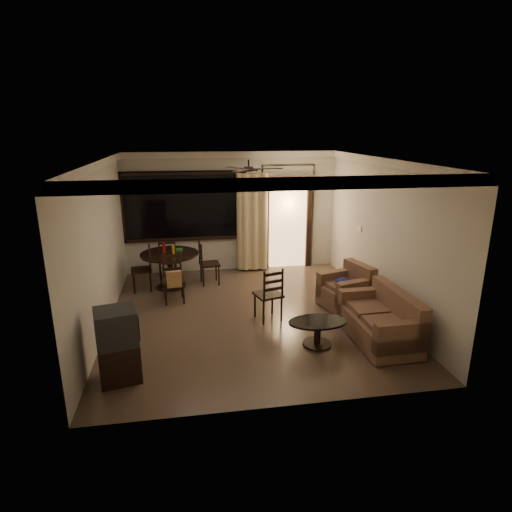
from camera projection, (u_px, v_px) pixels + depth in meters
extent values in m
plane|color=#7F6651|center=(249.00, 315.00, 7.88)|extent=(5.50, 5.50, 0.00)
plane|color=beige|center=(232.00, 212.00, 10.08)|extent=(5.00, 0.00, 5.00)
plane|color=beige|center=(284.00, 301.00, 4.88)|extent=(5.00, 0.00, 5.00)
plane|color=beige|center=(100.00, 248.00, 7.09)|extent=(0.00, 5.50, 5.50)
plane|color=beige|center=(383.00, 236.00, 7.87)|extent=(0.00, 5.50, 5.50)
plane|color=white|center=(249.00, 160.00, 7.08)|extent=(5.50, 5.50, 0.00)
cube|color=black|center=(184.00, 206.00, 9.83)|extent=(2.70, 0.04, 1.45)
cylinder|color=black|center=(187.00, 171.00, 9.53)|extent=(3.20, 0.03, 0.03)
cube|color=#FFC684|center=(288.00, 225.00, 10.35)|extent=(0.91, 0.03, 2.08)
cube|color=white|center=(360.00, 229.00, 8.89)|extent=(0.02, 0.18, 0.12)
cylinder|color=black|center=(249.00, 163.00, 7.10)|extent=(0.03, 0.03, 0.12)
cylinder|color=black|center=(249.00, 169.00, 7.12)|extent=(0.16, 0.16, 0.08)
cylinder|color=black|center=(169.00, 254.00, 9.06)|extent=(1.22, 1.22, 0.04)
cylinder|color=black|center=(170.00, 270.00, 9.16)|extent=(0.12, 0.12, 0.71)
cylinder|color=black|center=(171.00, 286.00, 9.26)|extent=(0.61, 0.61, 0.03)
cylinder|color=maroon|center=(164.00, 248.00, 9.04)|extent=(0.06, 0.06, 0.22)
cylinder|color=#BF8B14|center=(173.00, 249.00, 9.00)|extent=(0.06, 0.06, 0.18)
cube|color=#257C30|center=(179.00, 250.00, 9.21)|extent=(0.14, 0.10, 0.05)
cube|color=black|center=(141.00, 270.00, 8.97)|extent=(0.46, 0.46, 0.04)
cube|color=black|center=(210.00, 264.00, 9.35)|extent=(0.46, 0.46, 0.04)
cube|color=black|center=(173.00, 280.00, 8.35)|extent=(0.46, 0.46, 0.04)
cube|color=tan|center=(174.00, 279.00, 8.11)|extent=(0.29, 0.11, 0.32)
cube|color=black|center=(167.00, 259.00, 9.69)|extent=(0.46, 0.46, 0.04)
cube|color=black|center=(119.00, 361.00, 5.79)|extent=(0.62, 0.59, 0.54)
cube|color=black|center=(116.00, 327.00, 5.65)|extent=(0.62, 0.59, 0.48)
cube|color=black|center=(137.00, 323.00, 5.74)|extent=(0.11, 0.38, 0.33)
cube|color=#43211F|center=(378.00, 329.00, 6.86)|extent=(0.85, 1.55, 0.38)
cube|color=#43211F|center=(398.00, 309.00, 6.83)|extent=(0.23, 1.53, 0.62)
cube|color=#43211F|center=(401.00, 337.00, 6.17)|extent=(0.81, 0.19, 0.48)
cube|color=#43211F|center=(361.00, 302.00, 7.44)|extent=(0.81, 0.19, 0.48)
cube|color=#43211F|center=(377.00, 317.00, 6.79)|extent=(0.61, 1.35, 0.11)
cube|color=#43211F|center=(345.00, 297.00, 8.17)|extent=(1.00, 1.00, 0.38)
cube|color=#43211F|center=(359.00, 279.00, 8.21)|extent=(0.40, 0.83, 0.62)
cube|color=#43211F|center=(356.00, 293.00, 7.84)|extent=(0.83, 0.38, 0.48)
cube|color=#43211F|center=(336.00, 282.00, 8.39)|extent=(0.83, 0.38, 0.48)
cube|color=#43211F|center=(344.00, 286.00, 8.09)|extent=(0.72, 0.75, 0.11)
ellipsoid|color=#141252|center=(344.00, 281.00, 8.06)|extent=(0.34, 0.29, 0.10)
ellipsoid|color=black|center=(318.00, 322.00, 6.68)|extent=(0.94, 0.56, 0.03)
cylinder|color=black|center=(317.00, 333.00, 6.73)|extent=(0.10, 0.10, 0.38)
cylinder|color=black|center=(317.00, 344.00, 6.79)|extent=(0.46, 0.46, 0.03)
cube|color=black|center=(268.00, 295.00, 7.58)|extent=(0.54, 0.54, 0.04)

